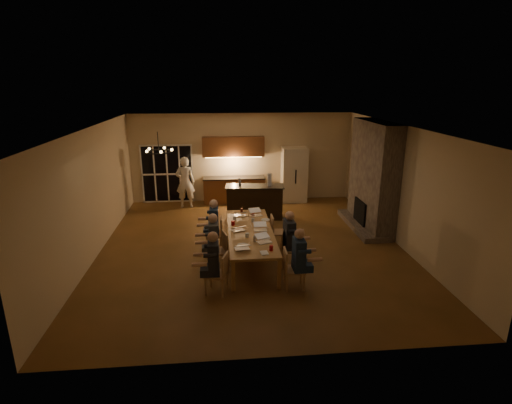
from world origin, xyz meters
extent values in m
plane|color=brown|center=(0.00, 0.00, 0.00)|extent=(9.00, 9.00, 0.00)
cube|color=#C4B48B|center=(0.00, 4.52, 1.60)|extent=(8.00, 0.04, 3.20)
cube|color=#C4B48B|center=(-4.02, 0.00, 1.60)|extent=(0.04, 9.00, 3.20)
cube|color=#C4B48B|center=(4.02, 0.00, 1.60)|extent=(0.04, 9.00, 3.20)
cube|color=white|center=(0.00, 0.00, 3.22)|extent=(8.00, 9.00, 0.04)
cube|color=black|center=(-2.70, 4.47, 1.05)|extent=(1.86, 0.08, 2.10)
cube|color=#6F6457|center=(3.70, 1.20, 1.60)|extent=(0.58, 2.50, 3.20)
cube|color=beige|center=(1.90, 4.15, 1.00)|extent=(0.90, 0.68, 2.00)
cube|color=#A97843|center=(-0.10, -0.70, 0.38)|extent=(1.10, 3.31, 0.75)
cube|color=black|center=(0.29, 2.38, 0.54)|extent=(1.92, 0.84, 1.08)
imported|color=silver|center=(-2.02, 3.76, 0.90)|extent=(0.68, 0.47, 1.81)
torus|color=black|center=(-2.19, -0.71, 2.75)|extent=(0.62, 0.62, 0.03)
cylinder|color=silver|center=(-0.21, -1.13, 0.80)|extent=(0.09, 0.09, 0.10)
cylinder|color=silver|center=(0.02, -0.11, 0.80)|extent=(0.08, 0.08, 0.10)
cylinder|color=silver|center=(-0.46, 0.12, 0.80)|extent=(0.08, 0.08, 0.10)
cylinder|color=#B00B0E|center=(0.26, -1.97, 0.81)|extent=(0.08, 0.08, 0.12)
cylinder|color=#B00B0E|center=(-0.51, -0.30, 0.81)|extent=(0.09, 0.09, 0.12)
cylinder|color=#B00B0E|center=(0.09, 0.64, 0.81)|extent=(0.08, 0.08, 0.12)
cylinder|color=#B2B2B7|center=(-0.06, -1.42, 0.81)|extent=(0.07, 0.07, 0.12)
cylinder|color=#3F0F0C|center=(-0.23, 0.72, 0.81)|extent=(0.07, 0.07, 0.12)
cylinder|color=#B2B2B7|center=(0.31, -0.39, 0.81)|extent=(0.07, 0.07, 0.12)
cylinder|color=silver|center=(0.21, -1.25, 0.76)|extent=(0.25, 0.25, 0.02)
cylinder|color=silver|center=(-0.34, -1.64, 0.76)|extent=(0.27, 0.27, 0.02)
cylinder|color=silver|center=(0.37, 0.02, 0.76)|extent=(0.24, 0.24, 0.02)
cube|color=white|center=(0.09, -2.08, 0.76)|extent=(0.19, 0.24, 0.01)
cylinder|color=#99999E|center=(-0.18, 2.49, 1.20)|extent=(0.08, 0.08, 0.24)
cube|color=silver|center=(0.76, 2.34, 1.28)|extent=(0.13, 0.13, 0.40)
camera|label=1|loc=(-0.83, -9.90, 4.31)|focal=28.00mm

